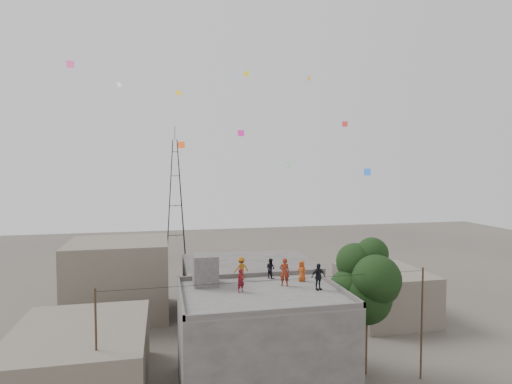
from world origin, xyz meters
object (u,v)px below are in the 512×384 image
stair_head_box (205,270)px  person_dark_adult (318,277)px  person_red_adult (284,272)px  tree (367,283)px  transmission_tower (175,199)px

stair_head_box → person_dark_adult: stair_head_box is taller
stair_head_box → person_red_adult: bearing=-15.1°
stair_head_box → tree: 10.80m
stair_head_box → tree: size_ratio=0.22×
transmission_tower → person_dark_adult: transmission_tower is taller
person_red_adult → person_dark_adult: bearing=152.1°
transmission_tower → person_red_adult: 39.25m
stair_head_box → transmission_tower: bearing=91.2°
person_red_adult → transmission_tower: bearing=-72.6°
tree → transmission_tower: size_ratio=0.45×
stair_head_box → transmission_tower: transmission_tower is taller
stair_head_box → person_dark_adult: bearing=-21.6°
stair_head_box → person_red_adult: size_ratio=1.09×
stair_head_box → person_dark_adult: size_ratio=1.18×
stair_head_box → transmission_tower: size_ratio=0.10×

